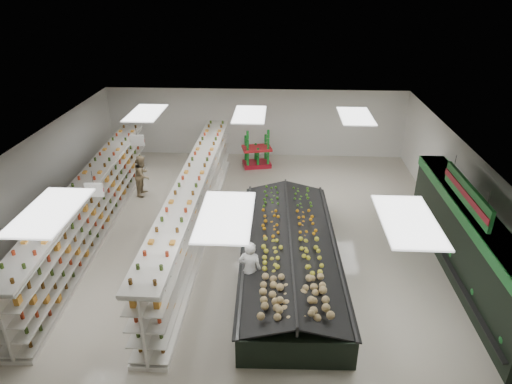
# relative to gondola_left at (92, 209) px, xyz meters

# --- Properties ---
(floor) EXTENTS (16.00, 16.00, 0.00)m
(floor) POSITION_rel_gondola_left_xyz_m (5.02, -0.24, -0.92)
(floor) COLOR beige
(floor) RESTS_ON ground
(ceiling) EXTENTS (14.00, 16.00, 0.02)m
(ceiling) POSITION_rel_gondola_left_xyz_m (5.02, -0.24, 2.28)
(ceiling) COLOR white
(ceiling) RESTS_ON wall_back
(wall_back) EXTENTS (14.00, 0.02, 3.20)m
(wall_back) POSITION_rel_gondola_left_xyz_m (5.02, 7.76, 0.68)
(wall_back) COLOR white
(wall_back) RESTS_ON floor
(wall_left) EXTENTS (0.02, 16.00, 3.20)m
(wall_left) POSITION_rel_gondola_left_xyz_m (-1.98, -0.24, 0.68)
(wall_left) COLOR white
(wall_left) RESTS_ON floor
(wall_right) EXTENTS (0.02, 16.00, 3.20)m
(wall_right) POSITION_rel_gondola_left_xyz_m (12.02, -0.24, 0.68)
(wall_right) COLOR white
(wall_right) RESTS_ON floor
(produce_wall_case) EXTENTS (0.93, 8.00, 2.20)m
(produce_wall_case) POSITION_rel_gondola_left_xyz_m (11.55, -1.74, 0.32)
(produce_wall_case) COLOR black
(produce_wall_case) RESTS_ON floor
(aisle_sign_near) EXTENTS (0.52, 0.06, 0.75)m
(aisle_sign_near) POSITION_rel_gondola_left_xyz_m (1.22, -2.24, 1.83)
(aisle_sign_near) COLOR white
(aisle_sign_near) RESTS_ON ceiling
(aisle_sign_far) EXTENTS (0.52, 0.06, 0.75)m
(aisle_sign_far) POSITION_rel_gondola_left_xyz_m (1.22, 1.76, 1.83)
(aisle_sign_far) COLOR white
(aisle_sign_far) RESTS_ON ceiling
(hortifruti_banner) EXTENTS (0.12, 3.20, 0.95)m
(hortifruti_banner) POSITION_rel_gondola_left_xyz_m (11.26, -1.74, 1.73)
(hortifruti_banner) COLOR #1E712E
(hortifruti_banner) RESTS_ON ceiling
(gondola_left) EXTENTS (1.43, 11.63, 2.01)m
(gondola_left) POSITION_rel_gondola_left_xyz_m (0.00, 0.00, 0.00)
(gondola_left) COLOR silver
(gondola_left) RESTS_ON floor
(gondola_center) EXTENTS (0.98, 12.13, 2.10)m
(gondola_center) POSITION_rel_gondola_left_xyz_m (3.40, 0.25, 0.04)
(gondola_center) COLOR silver
(gondola_center) RESTS_ON floor
(produce_island) EXTENTS (3.08, 7.95, 1.17)m
(produce_island) POSITION_rel_gondola_left_xyz_m (6.54, -1.63, -0.39)
(produce_island) COLOR black
(produce_island) RESTS_ON floor
(soda_endcap) EXTENTS (1.44, 1.13, 1.64)m
(soda_endcap) POSITION_rel_gondola_left_xyz_m (5.16, 6.26, -0.13)
(soda_endcap) COLOR #A21221
(soda_endcap) RESTS_ON floor
(shopper_main) EXTENTS (0.68, 0.48, 1.75)m
(shopper_main) POSITION_rel_gondola_left_xyz_m (5.47, -3.07, -0.05)
(shopper_main) COLOR silver
(shopper_main) RESTS_ON floor
(shopper_background) EXTENTS (0.56, 0.84, 1.63)m
(shopper_background) POSITION_rel_gondola_left_xyz_m (0.82, 3.12, -0.11)
(shopper_background) COLOR tan
(shopper_background) RESTS_ON floor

